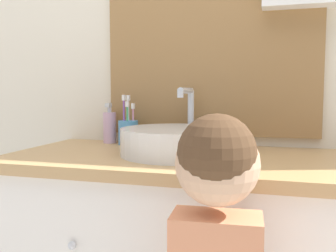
% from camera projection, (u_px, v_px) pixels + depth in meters
% --- Properties ---
extents(wall_back, '(3.20, 0.18, 2.50)m').
position_uv_depth(wall_back, '(213.00, 20.00, 1.46)').
color(wall_back, beige).
rests_on(wall_back, ground_plane).
extents(sink_basin, '(0.37, 0.42, 0.22)m').
position_uv_depth(sink_basin, '(178.00, 140.00, 1.23)').
color(sink_basin, silver).
rests_on(sink_basin, vanity_counter).
extents(toothbrush_holder, '(0.08, 0.08, 0.20)m').
position_uv_depth(toothbrush_holder, '(128.00, 131.00, 1.48)').
color(toothbrush_holder, '#4C93C6').
rests_on(toothbrush_holder, vanity_counter).
extents(soap_dispenser, '(0.05, 0.05, 0.16)m').
position_uv_depth(soap_dispenser, '(110.00, 127.00, 1.52)').
color(soap_dispenser, '#CCA3BC').
rests_on(soap_dispenser, vanity_counter).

